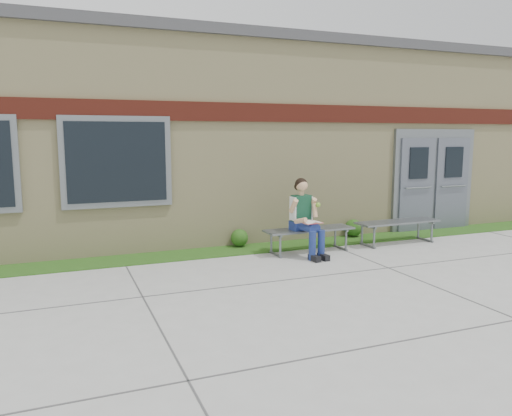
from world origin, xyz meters
name	(u,v)px	position (x,y,z in m)	size (l,w,h in m)	color
ground	(353,283)	(0.00, 0.00, 0.00)	(80.00, 80.00, 0.00)	#9E9E99
grass_strip	(280,246)	(0.00, 2.60, 0.01)	(16.00, 0.80, 0.02)	#254612
school_building	(225,138)	(0.00, 5.99, 2.10)	(16.20, 6.22, 4.20)	beige
bench_left	(309,234)	(0.32, 2.00, 0.34)	(1.73, 0.51, 0.45)	slate
bench_right	(398,226)	(2.32, 2.00, 0.36)	(1.79, 0.54, 0.46)	slate
girl	(306,216)	(0.13, 1.79, 0.72)	(0.54, 0.87, 1.40)	navy
shrub_mid	(239,238)	(-0.76, 2.85, 0.19)	(0.34, 0.34, 0.34)	#254612
shrub_east	(353,228)	(1.83, 2.85, 0.20)	(0.37, 0.37, 0.37)	#254612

